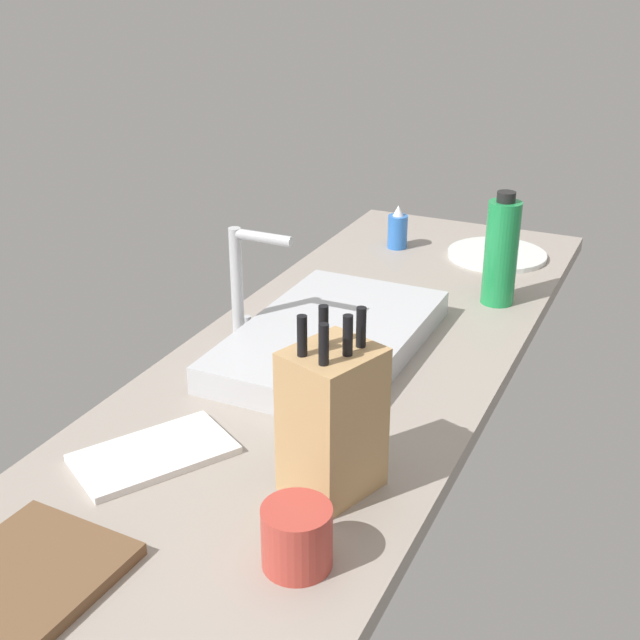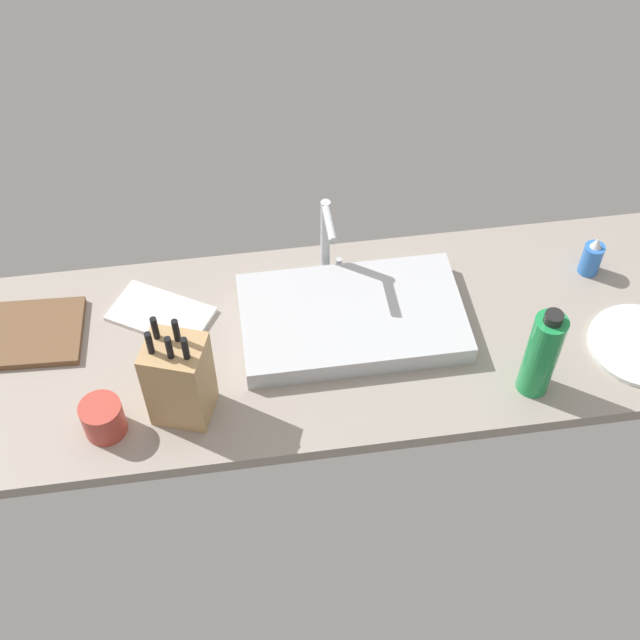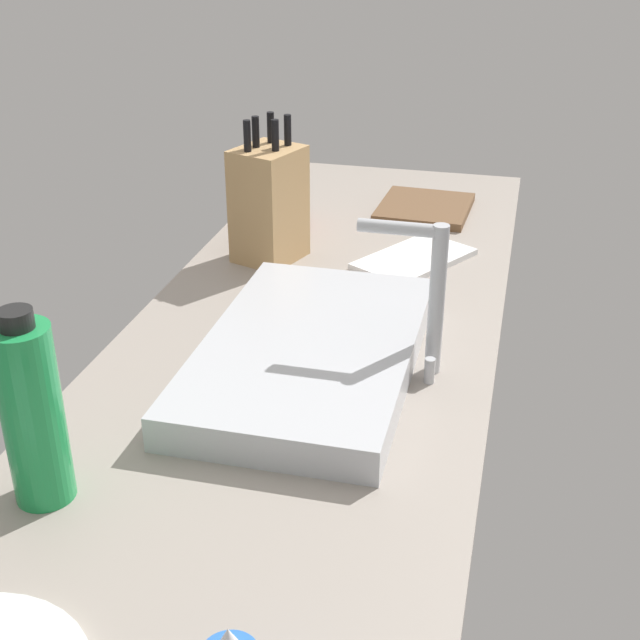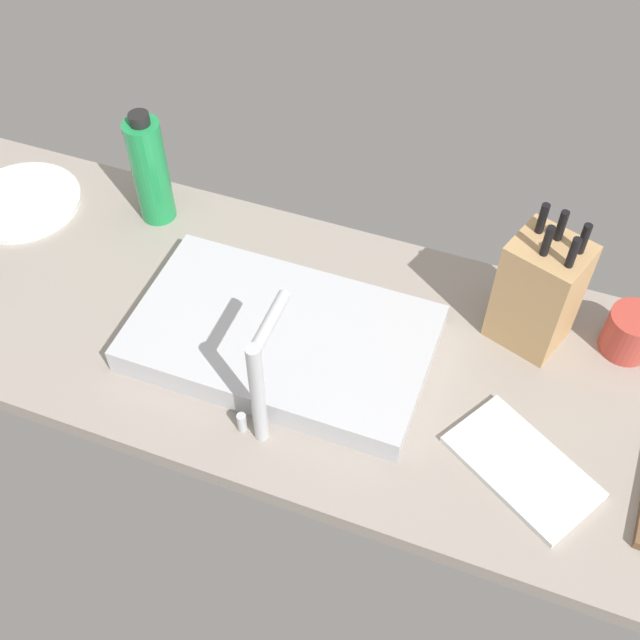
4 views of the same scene
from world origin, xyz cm
name	(u,v)px [view 1 (image 1 of 4)]	position (x,y,z in cm)	size (l,w,h in cm)	color
countertop_slab	(328,378)	(0.00, 0.00, 1.75)	(197.34, 61.47, 3.50)	gray
sink_basin	(330,338)	(7.67, 2.94, 6.12)	(52.99, 31.22, 5.24)	#B7BABF
faucet	(244,277)	(4.03, 19.76, 17.51)	(5.50, 13.22, 23.71)	#B7BABF
knife_block	(332,419)	(-33.05, -15.79, 14.89)	(15.34, 14.34, 28.09)	tan
cutting_board	(28,576)	(-67.53, 10.43, 4.40)	(22.07, 19.88, 1.80)	brown
soap_bottle	(398,230)	(70.07, 12.08, 8.33)	(5.12, 5.12, 11.44)	blue
water_bottle	(501,252)	(45.20, -20.57, 15.34)	(7.22, 7.22, 25.17)	#1E8E47
dinner_plate	(497,255)	(74.12, -13.33, 4.10)	(24.80, 24.80, 1.20)	silver
dish_towel	(154,454)	(-37.86, 12.37, 4.10)	(23.88, 13.45, 1.20)	white
coffee_mug	(297,537)	(-50.34, -18.67, 7.82)	(9.18, 9.18, 8.64)	#B23D33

